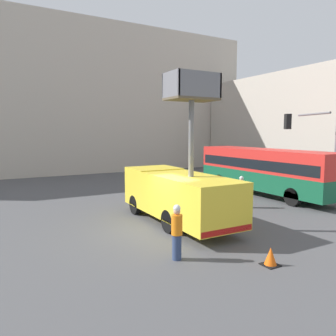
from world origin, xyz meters
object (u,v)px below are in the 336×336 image
at_px(road_worker_near_truck, 177,232).
at_px(traffic_cone_near_truck, 271,257).
at_px(traffic_light_pole, 318,140).
at_px(road_worker_directing, 241,192).
at_px(city_bus, 264,168).
at_px(utility_truck, 178,192).

relative_size(road_worker_near_truck, traffic_cone_near_truck, 3.16).
relative_size(traffic_light_pole, road_worker_directing, 3.10).
height_order(city_bus, road_worker_directing, city_bus).
bearing_deg(traffic_light_pole, utility_truck, 178.47).
relative_size(city_bus, traffic_light_pole, 1.92).
height_order(utility_truck, traffic_light_pole, utility_truck).
relative_size(road_worker_directing, traffic_cone_near_truck, 3.02).
bearing_deg(traffic_cone_near_truck, utility_truck, 90.96).
bearing_deg(traffic_light_pole, road_worker_near_truck, -163.27).
relative_size(city_bus, road_worker_near_truck, 5.71).
distance_m(road_worker_near_truck, traffic_cone_near_truck, 3.18).
bearing_deg(traffic_light_pole, traffic_cone_near_truck, -150.03).
distance_m(city_bus, traffic_cone_near_truck, 12.70).
relative_size(traffic_light_pole, road_worker_near_truck, 2.97).
distance_m(city_bus, road_worker_near_truck, 13.32).
relative_size(utility_truck, traffic_cone_near_truck, 12.15).
xyz_separation_m(utility_truck, city_bus, (8.86, 3.25, 0.35)).
xyz_separation_m(city_bus, traffic_cone_near_truck, (-8.76, -9.05, -1.59)).
bearing_deg(city_bus, traffic_cone_near_truck, 147.13).
xyz_separation_m(traffic_light_pole, road_worker_directing, (-4.88, 1.25, -2.96)).
xyz_separation_m(utility_truck, traffic_light_pole, (9.70, -0.26, 2.36)).
distance_m(utility_truck, road_worker_near_truck, 4.57).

